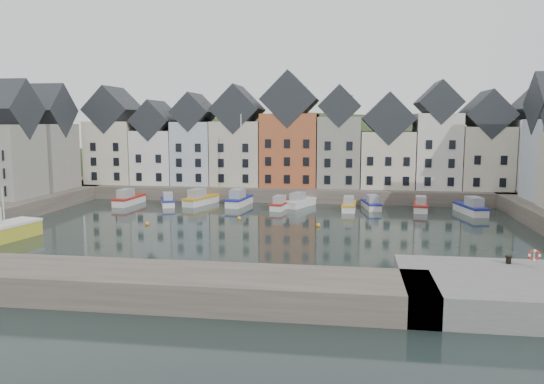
% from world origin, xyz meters
% --- Properties ---
extents(ground, '(260.00, 260.00, 0.00)m').
position_xyz_m(ground, '(0.00, 0.00, 0.00)').
color(ground, black).
rests_on(ground, ground).
extents(far_quay, '(90.00, 16.00, 2.00)m').
position_xyz_m(far_quay, '(0.00, 30.00, 1.00)').
color(far_quay, '#4E433C').
rests_on(far_quay, ground).
extents(near_quay, '(18.00, 10.00, 2.00)m').
position_xyz_m(near_quay, '(22.00, -20.00, 1.00)').
color(near_quay, '#60605E').
rests_on(near_quay, ground).
extents(near_wall, '(50.00, 6.00, 2.00)m').
position_xyz_m(near_wall, '(-10.00, -22.00, 1.00)').
color(near_wall, '#4E433C').
rests_on(near_wall, ground).
extents(hillside, '(153.60, 70.40, 64.00)m').
position_xyz_m(hillside, '(0.02, 56.00, -17.96)').
color(hillside, '#273319').
rests_on(hillside, ground).
extents(far_terrace, '(72.37, 8.16, 17.78)m').
position_xyz_m(far_terrace, '(3.21, 28.00, 8.88)').
color(far_terrace, beige).
rests_on(far_terrace, far_quay).
extents(left_terrace, '(7.65, 17.00, 15.69)m').
position_xyz_m(left_terrace, '(-36.00, 13.50, 8.88)').
color(left_terrace, gray).
rests_on(left_terrace, left_quay).
extents(mooring_buoys, '(20.50, 5.50, 0.50)m').
position_xyz_m(mooring_buoys, '(-4.00, 5.33, 0.15)').
color(mooring_buoys, orange).
rests_on(mooring_buoys, ground).
extents(boat_a, '(2.64, 6.93, 2.61)m').
position_xyz_m(boat_a, '(-22.54, 17.40, 0.78)').
color(boat_a, silver).
rests_on(boat_a, ground).
extents(boat_b, '(3.78, 5.90, 2.17)m').
position_xyz_m(boat_b, '(-16.56, 17.40, 0.65)').
color(boat_b, silver).
rests_on(boat_b, ground).
extents(boat_c, '(4.18, 7.13, 2.62)m').
position_xyz_m(boat_c, '(-12.12, 18.87, 0.78)').
color(boat_c, silver).
rests_on(boat_c, ground).
extents(boat_d, '(3.11, 7.24, 13.40)m').
position_xyz_m(boat_d, '(-6.30, 19.08, 0.87)').
color(boat_d, silver).
rests_on(boat_d, ground).
extents(boat_e, '(2.65, 5.80, 2.15)m').
position_xyz_m(boat_e, '(0.07, 16.78, 0.64)').
color(boat_e, silver).
rests_on(boat_e, ground).
extents(boat_f, '(4.23, 6.28, 2.32)m').
position_xyz_m(boat_f, '(2.55, 19.06, 0.69)').
color(boat_f, silver).
rests_on(boat_f, ground).
extents(boat_g, '(2.03, 5.92, 2.25)m').
position_xyz_m(boat_g, '(9.48, 16.91, 0.67)').
color(boat_g, silver).
rests_on(boat_g, ground).
extents(boat_h, '(2.78, 6.04, 2.23)m').
position_xyz_m(boat_h, '(12.56, 18.68, 0.66)').
color(boat_h, silver).
rests_on(boat_h, ground).
extents(boat_i, '(2.53, 6.17, 2.31)m').
position_xyz_m(boat_i, '(19.14, 17.99, 0.69)').
color(boat_i, silver).
rests_on(boat_i, ground).
extents(boat_j, '(3.50, 7.04, 2.59)m').
position_xyz_m(boat_j, '(25.41, 16.45, 0.77)').
color(boat_j, silver).
rests_on(boat_j, ground).
extents(mooring_bollard, '(0.48, 0.48, 0.56)m').
position_xyz_m(mooring_bollard, '(20.87, -16.50, 2.31)').
color(mooring_bollard, black).
rests_on(mooring_bollard, near_quay).
extents(life_ring_post, '(0.80, 0.17, 1.30)m').
position_xyz_m(life_ring_post, '(22.28, -17.40, 2.86)').
color(life_ring_post, gray).
rests_on(life_ring_post, near_quay).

